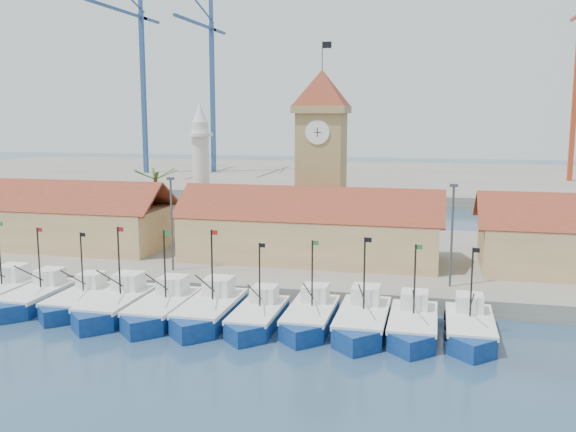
# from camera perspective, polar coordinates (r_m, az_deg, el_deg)

# --- Properties ---
(ground) EXTENTS (400.00, 400.00, 0.00)m
(ground) POSITION_cam_1_polar(r_m,az_deg,el_deg) (48.90, -2.56, -10.61)
(ground) COLOR navy
(ground) RESTS_ON ground
(quay) EXTENTS (140.00, 32.00, 1.50)m
(quay) POSITION_cam_1_polar(r_m,az_deg,el_deg) (71.21, 2.64, -3.67)
(quay) COLOR gray
(quay) RESTS_ON ground
(terminal) EXTENTS (240.00, 80.00, 2.00)m
(terminal) POSITION_cam_1_polar(r_m,az_deg,el_deg) (155.59, 8.39, 3.30)
(terminal) COLOR gray
(terminal) RESTS_ON ground
(boat_1) EXTENTS (3.48, 9.52, 7.21)m
(boat_1) POSITION_cam_1_polar(r_m,az_deg,el_deg) (59.64, -21.55, -6.85)
(boat_1) COLOR navy
(boat_1) RESTS_ON ground
(boat_2) EXTENTS (3.35, 9.17, 6.94)m
(boat_2) POSITION_cam_1_polar(r_m,az_deg,el_deg) (57.47, -18.13, -7.29)
(boat_2) COLOR navy
(boat_2) RESTS_ON ground
(boat_3) EXTENTS (3.73, 10.22, 7.73)m
(boat_3) POSITION_cam_1_polar(r_m,az_deg,el_deg) (54.99, -15.10, -7.79)
(boat_3) COLOR navy
(boat_3) RESTS_ON ground
(boat_4) EXTENTS (3.67, 10.05, 7.60)m
(boat_4) POSITION_cam_1_polar(r_m,az_deg,el_deg) (53.23, -11.19, -8.23)
(boat_4) COLOR navy
(boat_4) RESTS_ON ground
(boat_5) EXTENTS (3.75, 10.26, 7.77)m
(boat_5) POSITION_cam_1_polar(r_m,az_deg,el_deg) (51.99, -7.05, -8.52)
(boat_5) COLOR navy
(boat_5) RESTS_ON ground
(boat_6) EXTENTS (3.34, 9.16, 6.93)m
(boat_6) POSITION_cam_1_polar(r_m,az_deg,el_deg) (50.53, -2.78, -9.09)
(boat_6) COLOR navy
(boat_6) RESTS_ON ground
(boat_7) EXTENTS (3.45, 9.46, 7.16)m
(boat_7) POSITION_cam_1_polar(r_m,az_deg,el_deg) (50.40, 1.95, -9.10)
(boat_7) COLOR navy
(boat_7) RESTS_ON ground
(boat_8) EXTENTS (3.69, 10.12, 7.65)m
(boat_8) POSITION_cam_1_polar(r_m,az_deg,el_deg) (49.59, 6.60, -9.41)
(boat_8) COLOR navy
(boat_8) RESTS_ON ground
(boat_9) EXTENTS (3.50, 9.59, 7.26)m
(boat_9) POSITION_cam_1_polar(r_m,az_deg,el_deg) (49.37, 11.04, -9.66)
(boat_9) COLOR navy
(boat_9) RESTS_ON ground
(boat_10) EXTENTS (3.45, 9.45, 7.15)m
(boat_10) POSITION_cam_1_polar(r_m,az_deg,el_deg) (49.70, 15.88, -9.73)
(boat_10) COLOR navy
(boat_10) RESTS_ON ground
(hall_left) EXTENTS (31.20, 10.13, 7.61)m
(hall_left) POSITION_cam_1_polar(r_m,az_deg,el_deg) (79.18, -21.34, -0.60)
(hall_left) COLOR tan
(hall_left) RESTS_ON quay
(hall_center) EXTENTS (27.04, 10.13, 7.61)m
(hall_center) POSITION_cam_1_polar(r_m,az_deg,el_deg) (66.70, 2.04, -1.70)
(hall_center) COLOR tan
(hall_center) RESTS_ON quay
(clock_tower) EXTENTS (5.80, 5.80, 22.70)m
(clock_tower) POSITION_cam_1_polar(r_m,az_deg,el_deg) (71.55, 2.99, 5.47)
(clock_tower) COLOR #9D8851
(clock_tower) RESTS_ON quay
(minaret) EXTENTS (3.00, 3.00, 16.30)m
(minaret) POSITION_cam_1_polar(r_m,az_deg,el_deg) (77.65, -7.75, 4.03)
(minaret) COLOR silver
(minaret) RESTS_ON quay
(palm_tree) EXTENTS (5.60, 5.03, 8.39)m
(palm_tree) POSITION_cam_1_polar(r_m,az_deg,el_deg) (78.12, -11.64, 1.39)
(palm_tree) COLOR brown
(palm_tree) RESTS_ON quay
(lamp_posts) EXTENTS (80.70, 0.25, 9.03)m
(lamp_posts) POSITION_cam_1_polar(r_m,az_deg,el_deg) (58.44, 1.03, -0.76)
(lamp_posts) COLOR #3F3F44
(lamp_posts) RESTS_ON quay
(crane_blue_far) EXTENTS (1.00, 35.16, 45.18)m
(crane_blue_far) POSITION_cam_1_polar(r_m,az_deg,el_deg) (161.01, -13.06, 12.72)
(crane_blue_far) COLOR navy
(crane_blue_far) RESTS_ON terminal
(crane_blue_near) EXTENTS (1.00, 32.84, 42.83)m
(crane_blue_near) POSITION_cam_1_polar(r_m,az_deg,el_deg) (160.68, -6.93, 12.36)
(crane_blue_near) COLOR navy
(crane_blue_near) RESTS_ON terminal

